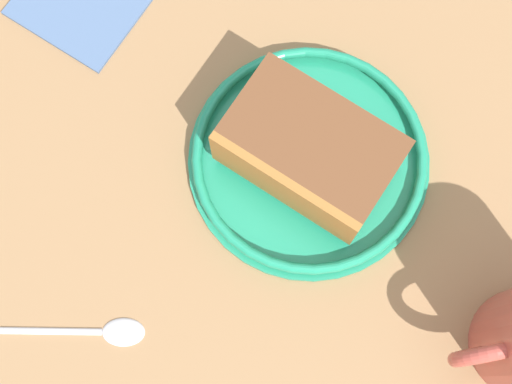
# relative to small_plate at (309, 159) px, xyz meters

# --- Properties ---
(ground_plane) EXTENTS (1.39, 1.39, 0.04)m
(ground_plane) POSITION_rel_small_plate_xyz_m (0.04, 0.02, -0.03)
(ground_plane) COLOR #936D47
(small_plate) EXTENTS (0.18, 0.18, 0.02)m
(small_plate) POSITION_rel_small_plate_xyz_m (0.00, 0.00, 0.00)
(small_plate) COLOR #1E8C66
(small_plate) RESTS_ON ground_plane
(cake_slice) EXTENTS (0.09, 0.13, 0.05)m
(cake_slice) POSITION_rel_small_plate_xyz_m (0.00, 0.00, 0.03)
(cake_slice) COLOR #9E662D
(cake_slice) RESTS_ON small_plate
(teaspoon) EXTENTS (0.10, 0.10, 0.01)m
(teaspoon) POSITION_rel_small_plate_xyz_m (0.19, -0.03, -0.00)
(teaspoon) COLOR silver
(teaspoon) RESTS_ON ground_plane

